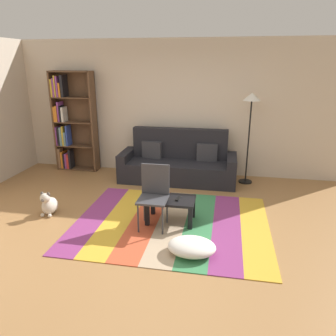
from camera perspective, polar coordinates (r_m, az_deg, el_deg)
The scene contains 11 objects.
ground_plane at distance 4.67m, azimuth -2.64°, elevation -10.57°, with size 14.00×14.00×0.00m, color #9E7042.
back_wall at distance 6.66m, azimuth 2.21°, elevation 10.51°, with size 6.80×0.10×2.70m, color beige.
rug at distance 4.79m, azimuth 0.62°, elevation -9.71°, with size 2.80×2.26×0.01m.
couch at distance 6.36m, azimuth 1.82°, elevation 0.78°, with size 2.26×0.80×1.00m.
bookshelf at distance 7.20m, azimuth -17.05°, elevation 7.62°, with size 0.90×0.28×2.09m.
coffee_table at distance 4.71m, azimuth 0.48°, elevation -6.25°, with size 0.70×0.45×0.36m.
pouf at distance 4.06m, azimuth 4.22°, elevation -13.79°, with size 0.60×0.46×0.19m, color white.
dog at distance 5.32m, azimuth -20.40°, elevation -6.11°, with size 0.22×0.35×0.40m.
standing_lamp at distance 6.17m, azimuth 14.55°, elevation 10.19°, with size 0.32×0.32×1.73m.
tv_remote at distance 4.66m, azimuth 1.82°, elevation -5.46°, with size 0.04×0.15×0.02m, color black.
folding_chair at distance 4.51m, azimuth -2.49°, elevation -4.10°, with size 0.40×0.40×0.90m.
Camera 1 is at (0.95, -3.98, 2.26)m, focal length 34.28 mm.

